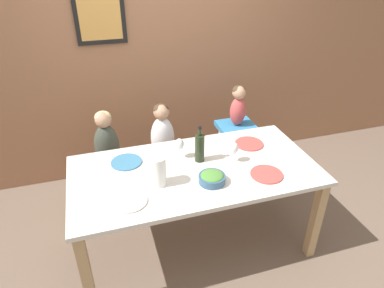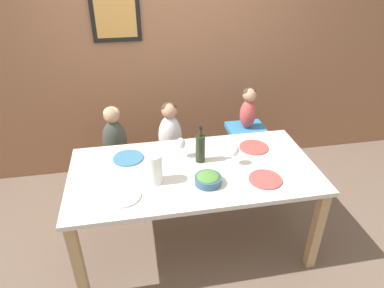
% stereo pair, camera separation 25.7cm
% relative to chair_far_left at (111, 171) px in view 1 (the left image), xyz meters
% --- Properties ---
extents(ground_plane, '(14.00, 14.00, 0.00)m').
position_rel_chair_far_left_xyz_m(ground_plane, '(0.61, -0.72, -0.40)').
color(ground_plane, '#705B4C').
extents(wall_back, '(10.00, 0.09, 2.70)m').
position_rel_chair_far_left_xyz_m(wall_back, '(0.61, 0.62, 0.95)').
color(wall_back, '#9E6B4C').
rests_on(wall_back, ground_plane).
extents(dining_table, '(1.88, 0.94, 0.78)m').
position_rel_chair_far_left_xyz_m(dining_table, '(0.61, -0.72, 0.29)').
color(dining_table, silver).
rests_on(dining_table, ground_plane).
extents(chair_far_left, '(0.43, 0.38, 0.47)m').
position_rel_chair_far_left_xyz_m(chair_far_left, '(0.00, 0.00, 0.00)').
color(chair_far_left, silver).
rests_on(chair_far_left, ground_plane).
extents(chair_far_center, '(0.43, 0.38, 0.47)m').
position_rel_chair_far_left_xyz_m(chair_far_center, '(0.52, 0.00, 0.00)').
color(chair_far_center, silver).
rests_on(chair_far_center, ground_plane).
extents(chair_right_highchair, '(0.36, 0.33, 0.70)m').
position_rel_chair_far_left_xyz_m(chair_right_highchair, '(1.27, 0.00, 0.15)').
color(chair_right_highchair, silver).
rests_on(chair_right_highchair, ground_plane).
extents(person_child_left, '(0.22, 0.19, 0.55)m').
position_rel_chair_far_left_xyz_m(person_child_left, '(0.00, 0.00, 0.34)').
color(person_child_left, '#3D4238').
rests_on(person_child_left, chair_far_left).
extents(person_child_center, '(0.22, 0.19, 0.55)m').
position_rel_chair_far_left_xyz_m(person_child_center, '(0.52, 0.00, 0.34)').
color(person_child_center, silver).
rests_on(person_child_center, chair_far_center).
extents(person_baby_right, '(0.16, 0.14, 0.41)m').
position_rel_chair_far_left_xyz_m(person_baby_right, '(1.27, 0.00, 0.53)').
color(person_baby_right, '#C64C4C').
rests_on(person_baby_right, chair_right_highchair).
extents(wine_bottle, '(0.08, 0.08, 0.31)m').
position_rel_chair_far_left_xyz_m(wine_bottle, '(0.68, -0.61, 0.50)').
color(wine_bottle, '#232D19').
rests_on(wine_bottle, dining_table).
extents(paper_towel_roll, '(0.11, 0.11, 0.23)m').
position_rel_chair_far_left_xyz_m(paper_towel_roll, '(0.30, -0.82, 0.49)').
color(paper_towel_roll, white).
rests_on(paper_towel_roll, dining_table).
extents(wine_glass_near, '(0.07, 0.07, 0.17)m').
position_rel_chair_far_left_xyz_m(wine_glass_near, '(0.93, -0.71, 0.50)').
color(wine_glass_near, white).
rests_on(wine_glass_near, dining_table).
extents(wine_glass_far, '(0.07, 0.07, 0.17)m').
position_rel_chair_far_left_xyz_m(wine_glass_far, '(0.54, -0.52, 0.50)').
color(wine_glass_far, white).
rests_on(wine_glass_far, dining_table).
extents(salad_bowl_large, '(0.19, 0.19, 0.08)m').
position_rel_chair_far_left_xyz_m(salad_bowl_large, '(0.68, -0.91, 0.42)').
color(salad_bowl_large, '#335675').
rests_on(salad_bowl_large, dining_table).
extents(dinner_plate_front_left, '(0.24, 0.24, 0.01)m').
position_rel_chair_far_left_xyz_m(dinner_plate_front_left, '(0.07, -0.96, 0.39)').
color(dinner_plate_front_left, silver).
rests_on(dinner_plate_front_left, dining_table).
extents(dinner_plate_back_left, '(0.24, 0.24, 0.01)m').
position_rel_chair_far_left_xyz_m(dinner_plate_back_left, '(0.12, -0.48, 0.39)').
color(dinner_plate_back_left, teal).
rests_on(dinner_plate_back_left, dining_table).
extents(dinner_plate_back_right, '(0.24, 0.24, 0.01)m').
position_rel_chair_far_left_xyz_m(dinner_plate_back_right, '(1.16, -0.50, 0.39)').
color(dinner_plate_back_right, '#D14C47').
rests_on(dinner_plate_back_right, dining_table).
extents(dinner_plate_front_right, '(0.24, 0.24, 0.01)m').
position_rel_chair_far_left_xyz_m(dinner_plate_front_right, '(1.09, -0.95, 0.39)').
color(dinner_plate_front_right, '#D14C47').
rests_on(dinner_plate_front_right, dining_table).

